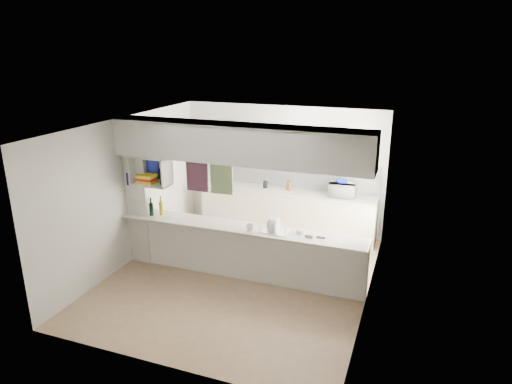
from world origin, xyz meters
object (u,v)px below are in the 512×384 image
at_px(dish_rack, 276,226).
at_px(wine_bottles, 156,208).
at_px(microwave, 342,190).
at_px(bowl, 342,182).

height_order(dish_rack, wine_bottles, wine_bottles).
height_order(microwave, bowl, bowl).
bearing_deg(dish_rack, wine_bottles, -173.35).
distance_m(microwave, dish_rack, 2.22).
height_order(microwave, wine_bottles, wine_bottles).
relative_size(microwave, wine_bottles, 1.49).
bearing_deg(bowl, microwave, 57.26).
distance_m(microwave, wine_bottles, 3.56).
bearing_deg(microwave, bowl, 54.90).
bearing_deg(microwave, dish_rack, 69.76).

